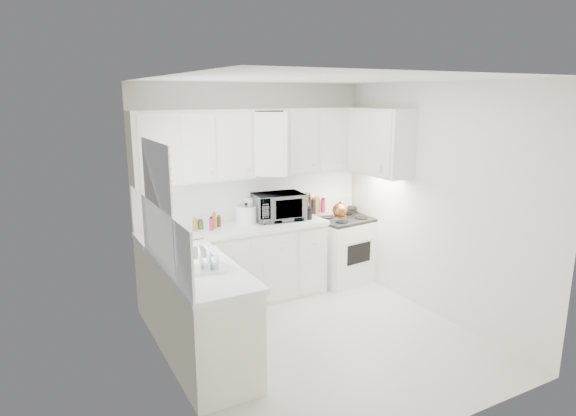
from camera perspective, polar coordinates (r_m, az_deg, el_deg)
floor at (r=5.23m, az=3.77°, el=-15.02°), size 3.20×3.20×0.00m
ceiling at (r=4.62m, az=4.26°, el=14.74°), size 3.20×3.20×0.00m
wall_back at (r=6.14m, az=-3.99°, el=2.12°), size 3.00×0.00×3.00m
wall_front at (r=3.58m, az=17.91°, el=-6.53°), size 3.00×0.00×3.00m
wall_left at (r=4.18m, az=-13.67°, el=-3.43°), size 0.00×3.20×3.20m
wall_right at (r=5.69m, az=16.88°, el=0.71°), size 0.00×3.20×3.20m
window_blinds at (r=4.46m, az=-14.76°, el=0.83°), size 0.06×0.96×1.06m
lower_cabinets_back at (r=5.95m, az=-6.10°, el=-6.78°), size 2.22×0.60×0.90m
lower_cabinets_left at (r=4.74m, az=-10.17°, el=-12.26°), size 0.60×1.60×0.90m
countertop_back at (r=5.80m, az=-6.18°, el=-2.39°), size 2.24×0.64×0.05m
countertop_left at (r=4.56m, az=-10.29°, el=-6.83°), size 0.64×1.62×0.05m
backsplash_back at (r=6.15m, az=-3.94°, el=1.42°), size 2.98×0.02×0.55m
backsplash_left at (r=4.39m, az=-14.17°, el=-3.69°), size 0.02×1.60×0.55m
upper_cabinets_back at (r=5.96m, az=-3.37°, el=3.74°), size 3.00×0.33×0.80m
upper_cabinets_right at (r=6.15m, az=10.50°, el=3.83°), size 0.33×0.90×0.80m
sink at (r=4.84m, az=-11.67°, el=-3.94°), size 0.42×0.38×0.30m
stove at (r=6.59m, az=6.47°, el=-3.82°), size 0.79×0.68×1.12m
tea_kettle at (r=6.24m, az=6.06°, el=-0.12°), size 0.26×0.23×0.22m
frying_pan at (r=6.71m, az=7.04°, el=0.05°), size 0.29×0.43×0.04m
microwave at (r=6.02m, az=-1.13°, el=0.49°), size 0.63×0.39×0.40m
rice_cooker at (r=5.91m, az=-4.87°, el=-0.56°), size 0.31×0.31×0.25m
paper_towel at (r=6.06m, az=-4.49°, el=-0.12°), size 0.12×0.12×0.27m
utensil_crock at (r=6.06m, az=2.33°, el=0.29°), size 0.14×0.14×0.35m
dish_rack at (r=4.38m, az=-9.87°, el=-5.87°), size 0.44×0.37×0.21m
spice_left_0 at (r=5.75m, az=-10.94°, el=-1.77°), size 0.06×0.06×0.13m
spice_left_1 at (r=5.69m, az=-9.94°, el=-1.89°), size 0.06×0.06×0.13m
spice_left_2 at (r=5.79m, az=-9.52°, el=-1.60°), size 0.06×0.06×0.13m
spice_left_3 at (r=5.73m, az=-8.52°, el=-1.71°), size 0.06×0.06×0.13m
spice_left_4 at (r=5.84m, az=-8.13°, el=-1.42°), size 0.06×0.06×0.13m
sauce_right_0 at (r=6.33m, az=1.35°, el=0.12°), size 0.06×0.06×0.19m
sauce_right_1 at (r=6.31m, az=2.05°, el=0.06°), size 0.06×0.06×0.19m
sauce_right_2 at (r=6.39m, az=2.21°, el=0.22°), size 0.06×0.06×0.19m
sauce_right_3 at (r=6.36m, az=2.91°, el=0.17°), size 0.06×0.06×0.19m
sauce_right_4 at (r=6.44m, az=3.05°, el=0.32°), size 0.06×0.06×0.19m
sauce_right_5 at (r=6.42m, az=3.75°, el=0.27°), size 0.06×0.06×0.19m
sauce_right_6 at (r=6.50m, az=3.88°, el=0.42°), size 0.06×0.06×0.19m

